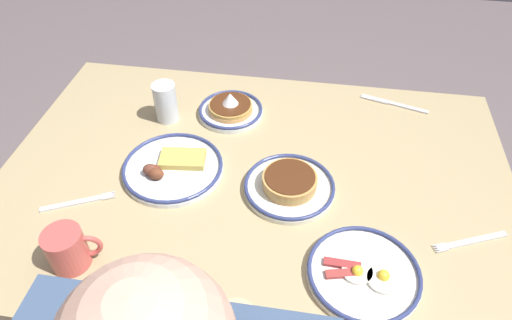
{
  "coord_description": "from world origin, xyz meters",
  "views": [
    {
      "loc": [
        -0.14,
        0.86,
        1.61
      ],
      "look_at": [
        -0.0,
        -0.03,
        0.76
      ],
      "focal_mm": 31.94,
      "sensor_mm": 36.0,
      "label": 1
    }
  ],
  "objects": [
    {
      "name": "fork_near",
      "position": [
        0.43,
        0.17,
        0.73
      ],
      "size": [
        0.18,
        0.1,
        0.01
      ],
      "color": "silver",
      "rests_on": "dining_table"
    },
    {
      "name": "drinking_glass",
      "position": [
        0.31,
        -0.21,
        0.78
      ],
      "size": [
        0.07,
        0.07,
        0.12
      ],
      "color": "silver",
      "rests_on": "dining_table"
    },
    {
      "name": "coffee_mug",
      "position": [
        0.36,
        0.34,
        0.78
      ],
      "size": [
        0.12,
        0.09,
        0.1
      ],
      "color": "#BF4C47",
      "rests_on": "dining_table"
    },
    {
      "name": "plate_far_companion",
      "position": [
        -0.1,
        0.04,
        0.75
      ],
      "size": [
        0.24,
        0.24,
        0.05
      ],
      "color": "silver",
      "rests_on": "dining_table"
    },
    {
      "name": "fork_far",
      "position": [
        -0.54,
        0.14,
        0.73
      ],
      "size": [
        0.18,
        0.09,
        0.01
      ],
      "color": "silver",
      "rests_on": "dining_table"
    },
    {
      "name": "plate_near_main",
      "position": [
        0.12,
        -0.26,
        0.75
      ],
      "size": [
        0.2,
        0.2,
        0.08
      ],
      "color": "white",
      "rests_on": "dining_table"
    },
    {
      "name": "tea_spoon",
      "position": [
        0.15,
        0.35,
        0.73
      ],
      "size": [
        0.19,
        0.08,
        0.01
      ],
      "color": "silver",
      "rests_on": "dining_table"
    },
    {
      "name": "butter_knife",
      "position": [
        -0.4,
        -0.39,
        0.73
      ],
      "size": [
        0.21,
        0.08,
        0.01
      ],
      "color": "silver",
      "rests_on": "dining_table"
    },
    {
      "name": "dining_table",
      "position": [
        0.0,
        0.0,
        0.62
      ],
      "size": [
        1.4,
        0.97,
        0.73
      ],
      "color": "tan",
      "rests_on": "ground_plane"
    },
    {
      "name": "plate_center_pancakes",
      "position": [
        -0.29,
        0.27,
        0.74
      ],
      "size": [
        0.25,
        0.25,
        0.04
      ],
      "color": "silver",
      "rests_on": "dining_table"
    },
    {
      "name": "plate_far_side",
      "position": [
        0.22,
        0.01,
        0.74
      ],
      "size": [
        0.28,
        0.28,
        0.05
      ],
      "color": "silver",
      "rests_on": "dining_table"
    },
    {
      "name": "ground_plane",
      "position": [
        0.0,
        0.0,
        0.0
      ],
      "size": [
        6.0,
        6.0,
        0.0
      ],
      "primitive_type": "plane",
      "color": "#645759"
    }
  ]
}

